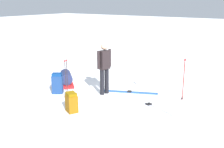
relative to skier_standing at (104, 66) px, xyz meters
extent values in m
plane|color=white|center=(0.08, -0.25, -0.95)|extent=(80.00, 80.00, 0.00)
cylinder|color=black|center=(-0.10, 0.02, -0.53)|extent=(0.14, 0.14, 0.85)
cylinder|color=black|center=(0.10, -0.02, -0.53)|extent=(0.14, 0.14, 0.85)
cube|color=black|center=(0.00, 0.00, 0.20)|extent=(0.38, 0.29, 0.60)
cylinder|color=black|center=(-0.23, 0.05, 0.23)|extent=(0.09, 0.09, 0.58)
cylinder|color=black|center=(0.23, -0.05, 0.23)|extent=(0.09, 0.09, 0.58)
sphere|color=tan|center=(0.00, 0.00, 0.64)|extent=(0.22, 0.22, 0.22)
cube|color=#2A58A8|center=(0.53, -0.64, -0.94)|extent=(0.82, 1.77, 0.02)
cube|color=black|center=(0.53, -0.64, -0.92)|extent=(0.11, 0.15, 0.03)
cube|color=#2A58A8|center=(0.62, -0.60, -0.94)|extent=(0.82, 1.77, 0.02)
cube|color=black|center=(0.62, -0.60, -0.92)|extent=(0.11, 0.15, 0.03)
cube|color=silver|center=(-0.13, -1.65, -0.94)|extent=(0.79, 1.87, 0.02)
cube|color=black|center=(-0.13, -1.65, -0.92)|extent=(0.11, 0.15, 0.03)
cube|color=silver|center=(-0.04, -1.69, -0.94)|extent=(0.79, 1.87, 0.02)
cube|color=black|center=(-0.04, -1.69, -0.92)|extent=(0.11, 0.15, 0.03)
cube|color=#86520C|center=(-1.72, -0.12, -0.71)|extent=(0.39, 0.42, 0.48)
cube|color=#7F5A07|center=(-1.72, -0.12, -0.43)|extent=(0.35, 0.38, 0.08)
cube|color=navy|center=(-0.82, 1.33, -0.65)|extent=(0.41, 0.43, 0.60)
cube|color=navy|center=(-0.82, 1.33, -0.31)|extent=(0.37, 0.39, 0.08)
cylinder|color=black|center=(-1.19, 0.59, -0.34)|extent=(0.02, 0.02, 1.23)
sphere|color=#A51919|center=(-1.19, 0.59, 0.31)|extent=(0.05, 0.05, 0.05)
cylinder|color=black|center=(-1.19, 0.59, -0.89)|extent=(0.07, 0.07, 0.01)
cylinder|color=black|center=(-1.09, 0.62, -0.34)|extent=(0.02, 0.02, 1.23)
sphere|color=#A51919|center=(-1.09, 0.62, 0.31)|extent=(0.05, 0.05, 0.05)
cylinder|color=black|center=(-1.09, 0.62, -0.89)|extent=(0.07, 0.07, 0.01)
cylinder|color=maroon|center=(0.85, -2.35, -0.33)|extent=(0.02, 0.02, 1.24)
sphere|color=#A51919|center=(0.85, -2.35, 0.32)|extent=(0.05, 0.05, 0.05)
cylinder|color=black|center=(0.85, -2.35, -0.89)|extent=(0.07, 0.07, 0.01)
cylinder|color=maroon|center=(0.98, -2.31, -0.33)|extent=(0.02, 0.02, 1.24)
sphere|color=#A51919|center=(0.98, -2.31, 0.32)|extent=(0.05, 0.05, 0.05)
cylinder|color=black|center=(0.98, -2.31, -0.89)|extent=(0.07, 0.07, 0.01)
cube|color=red|center=(0.04, 1.76, -0.91)|extent=(1.10, 1.16, 0.09)
cylinder|color=navy|center=(0.04, 1.76, -0.66)|extent=(0.83, 0.87, 0.40)
cylinder|color=#ADB2BA|center=(1.50, -0.41, -0.82)|extent=(0.07, 0.07, 0.26)
camera|label=1|loc=(-6.87, -4.96, 2.06)|focal=43.30mm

